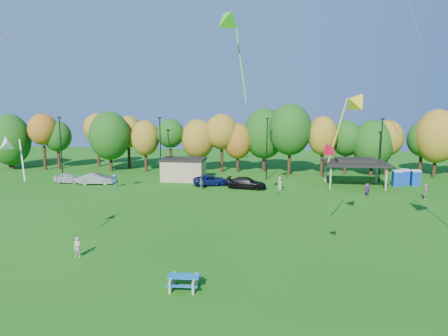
# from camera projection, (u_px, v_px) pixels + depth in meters

# --- Properties ---
(ground) EXTENTS (160.00, 160.00, 0.00)m
(ground) POSITION_uv_depth(u_px,v_px,m) (208.00, 326.00, 20.03)
(ground) COLOR #19600F
(ground) RESTS_ON ground
(tree_line) EXTENTS (93.57, 10.55, 11.15)m
(tree_line) POSITION_uv_depth(u_px,v_px,m) (249.00, 137.00, 63.80)
(tree_line) COLOR black
(tree_line) RESTS_ON ground
(lamp_posts) EXTENTS (64.50, 0.25, 9.09)m
(lamp_posts) POSITION_uv_depth(u_px,v_px,m) (267.00, 147.00, 58.18)
(lamp_posts) COLOR black
(lamp_posts) RESTS_ON ground
(utility_building) EXTENTS (6.30, 4.30, 3.25)m
(utility_building) POSITION_uv_depth(u_px,v_px,m) (184.00, 169.00, 58.25)
(utility_building) COLOR tan
(utility_building) RESTS_ON ground
(pavilion) EXTENTS (8.20, 6.20, 3.77)m
(pavilion) POSITION_uv_depth(u_px,v_px,m) (355.00, 162.00, 54.00)
(pavilion) COLOR tan
(pavilion) RESTS_ON ground
(porta_potties) EXTENTS (3.75, 2.22, 2.18)m
(porta_potties) POSITION_uv_depth(u_px,v_px,m) (406.00, 178.00, 54.51)
(porta_potties) COLOR #0D3BAA
(porta_potties) RESTS_ON ground
(picnic_table) EXTENTS (1.97, 1.65, 0.83)m
(picnic_table) POSITION_uv_depth(u_px,v_px,m) (184.00, 281.00, 24.03)
(picnic_table) COLOR tan
(picnic_table) RESTS_ON ground
(kite_flyer) EXTENTS (0.55, 0.36, 1.51)m
(kite_flyer) POSITION_uv_depth(u_px,v_px,m) (77.00, 247.00, 28.96)
(kite_flyer) COLOR #C7B195
(kite_flyer) RESTS_ON ground
(car_a) EXTENTS (4.29, 1.96, 1.42)m
(car_a) POSITION_uv_depth(u_px,v_px,m) (69.00, 178.00, 56.31)
(car_a) COLOR silver
(car_a) RESTS_ON ground
(car_b) EXTENTS (4.91, 2.47, 1.55)m
(car_b) POSITION_uv_depth(u_px,v_px,m) (96.00, 179.00, 55.39)
(car_b) COLOR gray
(car_b) RESTS_ON ground
(car_c) EXTENTS (5.41, 3.64, 1.38)m
(car_c) POSITION_uv_depth(u_px,v_px,m) (211.00, 180.00, 54.78)
(car_c) COLOR #0E1756
(car_c) RESTS_ON ground
(car_d) EXTENTS (5.38, 2.69, 1.50)m
(car_d) POSITION_uv_depth(u_px,v_px,m) (247.00, 183.00, 52.61)
(car_d) COLOR black
(car_d) RESTS_ON ground
(far_person_0) EXTENTS (0.89, 0.96, 1.58)m
(far_person_0) POSITION_uv_depth(u_px,v_px,m) (201.00, 184.00, 51.96)
(far_person_0) COLOR #6B8B55
(far_person_0) RESTS_ON ground
(far_person_1) EXTENTS (0.99, 1.07, 1.84)m
(far_person_1) POSITION_uv_depth(u_px,v_px,m) (280.00, 184.00, 51.31)
(far_person_1) COLOR #8AA470
(far_person_1) RESTS_ON ground
(far_person_2) EXTENTS (0.64, 0.78, 1.84)m
(far_person_2) POSITION_uv_depth(u_px,v_px,m) (426.00, 192.00, 46.56)
(far_person_2) COLOR #A74E81
(far_person_2) RESTS_ON ground
(far_person_3) EXTENTS (0.90, 1.60, 1.64)m
(far_person_3) POSITION_uv_depth(u_px,v_px,m) (367.00, 190.00, 48.21)
(far_person_3) COLOR #843A8B
(far_person_3) RESTS_ON ground
(far_person_4) EXTENTS (0.80, 1.21, 1.74)m
(far_person_4) POSITION_uv_depth(u_px,v_px,m) (115.00, 181.00, 53.45)
(far_person_4) COLOR teal
(far_person_4) RESTS_ON ground
(kite_5) EXTENTS (3.15, 2.70, 5.60)m
(kite_5) POSITION_uv_depth(u_px,v_px,m) (358.00, 100.00, 28.54)
(kite_5) COLOR yellow
(kite_7) EXTENTS (1.33, 1.35, 1.07)m
(kite_7) POSITION_uv_depth(u_px,v_px,m) (328.00, 148.00, 21.93)
(kite_7) COLOR #FF0E2B
(kite_9) EXTENTS (2.93, 4.44, 7.65)m
(kite_9) POSITION_uv_depth(u_px,v_px,m) (226.00, 18.00, 30.47)
(kite_9) COLOR #39D71C
(kite_12) EXTENTS (1.85, 1.97, 3.46)m
(kite_12) POSITION_uv_depth(u_px,v_px,m) (7.00, 142.00, 27.02)
(kite_12) COLOR white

